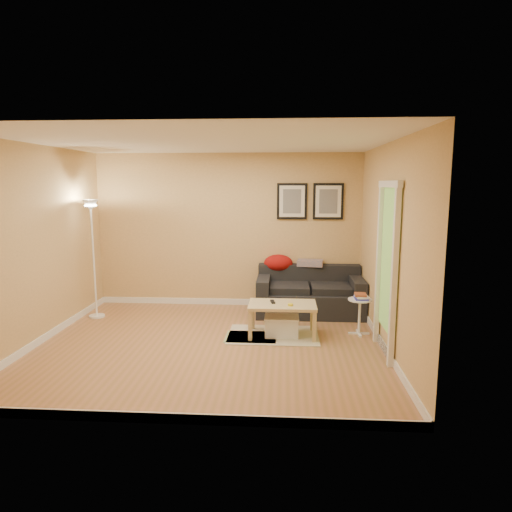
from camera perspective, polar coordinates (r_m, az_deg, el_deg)
name	(u,v)px	position (r m, az deg, el deg)	size (l,w,h in m)	color
floor	(210,344)	(6.11, -5.78, -11.01)	(4.50, 4.50, 0.00)	#A76D47
ceiling	(207,142)	(5.76, -6.21, 14.08)	(4.50, 4.50, 0.00)	white
wall_back	(228,231)	(7.75, -3.52, 3.22)	(4.50, 4.50, 0.00)	tan
wall_front	(169,280)	(3.86, -10.95, -2.99)	(4.50, 4.50, 0.00)	tan
wall_left	(38,245)	(6.55, -25.77, 1.23)	(4.00, 4.00, 0.00)	tan
wall_right	(388,248)	(5.85, 16.30, 0.92)	(4.00, 4.00, 0.00)	tan
baseboard_back	(229,302)	(7.97, -3.44, -5.76)	(4.50, 0.02, 0.10)	white
baseboard_front	(173,418)	(4.31, -10.38, -19.44)	(4.50, 0.02, 0.10)	white
baseboard_left	(46,337)	(6.82, -24.96, -9.23)	(0.02, 4.00, 0.10)	white
baseboard_right	(383,345)	(6.15, 15.68, -10.69)	(0.02, 4.00, 0.10)	white
sofa	(310,291)	(7.40, 6.79, -4.39)	(1.70, 0.90, 0.75)	black
red_throw	(278,263)	(7.64, 2.83, -0.88)	(0.48, 0.36, 0.28)	maroon
plaid_throw	(310,263)	(7.64, 6.83, -0.86)	(0.42, 0.26, 0.10)	tan
framed_print_left	(292,201)	(7.63, 4.55, 6.88)	(0.50, 0.04, 0.60)	black
framed_print_right	(328,201)	(7.67, 9.07, 6.80)	(0.50, 0.04, 0.60)	black
area_rug	(273,335)	(6.42, 2.18, -9.90)	(1.25, 0.85, 0.01)	beige
green_runner	(251,337)	(6.33, -0.66, -10.17)	(0.70, 0.50, 0.01)	#668C4C
coffee_table	(282,320)	(6.34, 3.32, -8.01)	(0.93, 0.57, 0.46)	tan
remote_control	(273,302)	(6.32, 2.11, -5.77)	(0.05, 0.16, 0.02)	black
tape_roll	(290,305)	(6.16, 4.34, -6.13)	(0.07, 0.07, 0.03)	yellow
storage_bin	(282,326)	(6.35, 3.25, -8.79)	(0.47, 0.34, 0.29)	white
side_table	(359,317)	(6.55, 12.87, -7.45)	(0.33, 0.33, 0.51)	white
book_stack	(361,296)	(6.49, 13.08, -4.96)	(0.18, 0.24, 0.07)	#34349D
floor_lamp	(94,262)	(7.49, -19.73, -0.75)	(0.24, 0.24, 1.86)	white
doorway	(386,272)	(5.74, 16.01, -2.01)	(0.12, 1.01, 2.13)	white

